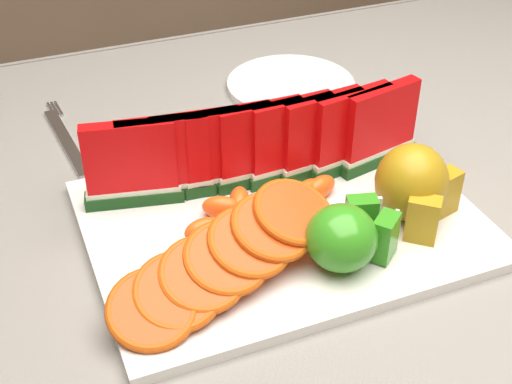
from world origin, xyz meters
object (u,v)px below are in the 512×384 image
at_px(pear_cluster, 414,185).
at_px(fork, 65,138).
at_px(platter, 282,222).
at_px(side_plate, 291,85).
at_px(apple_cluster, 347,236).

bearing_deg(pear_cluster, fork, 135.19).
bearing_deg(fork, platter, -55.02).
bearing_deg(pear_cluster, side_plate, 88.08).
height_order(apple_cluster, pear_cluster, pear_cluster).
bearing_deg(pear_cluster, platter, 159.92).
height_order(platter, pear_cluster, pear_cluster).
height_order(platter, side_plate, platter).
distance_m(pear_cluster, side_plate, 0.33).
bearing_deg(apple_cluster, fork, 121.19).
bearing_deg(pear_cluster, apple_cluster, -157.52).
distance_m(platter, fork, 0.32).
relative_size(platter, pear_cluster, 3.75).
height_order(pear_cluster, fork, pear_cluster).
xyz_separation_m(side_plate, fork, (-0.32, -0.02, -0.00)).
bearing_deg(apple_cluster, side_plate, 73.50).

